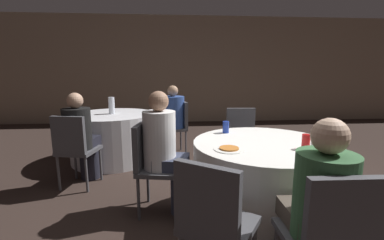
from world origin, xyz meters
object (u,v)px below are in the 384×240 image
chair_far_south (74,145)px  soda_can_silver (315,145)px  person_black_shirt (82,139)px  pizza_plate_near (229,149)px  chair_near_southwest (213,218)px  chair_near_south (331,234)px  table_far (113,137)px  chair_far_east (178,123)px  soda_can_blue (226,127)px  chair_near_west (151,159)px  person_white_shirt (167,154)px  chair_near_north (241,135)px  person_green_jacket (314,211)px  table_near (263,180)px  bottle_far (112,106)px  soda_can_red (306,142)px  person_blue_shirt (169,119)px

chair_far_south → soda_can_silver: 2.50m
person_black_shirt → pizza_plate_near: (1.55, -1.10, 0.17)m
chair_near_southwest → chair_near_south: same height
table_far → person_black_shirt: bearing=-101.7°
chair_far_east → person_black_shirt: person_black_shirt is taller
chair_near_southwest → table_far: bearing=148.5°
chair_far_east → soda_can_blue: (0.45, -1.58, 0.25)m
chair_near_west → chair_far_south: bearing=-112.8°
person_white_shirt → soda_can_blue: bearing=122.0°
pizza_plate_near → table_far: bearing=125.1°
table_far → chair_far_east: bearing=11.9°
soda_can_silver → person_white_shirt: bearing=158.8°
chair_far_east → pizza_plate_near: chair_far_east is taller
chair_near_north → soda_can_blue: size_ratio=7.18×
soda_can_silver → chair_far_east: bearing=114.0°
soda_can_blue → person_green_jacket: bearing=-79.0°
chair_near_west → chair_near_north: (1.12, 0.88, 0.00)m
soda_can_blue → soda_can_silver: (0.57, -0.71, 0.00)m
chair_near_south → table_near: bearing=90.0°
chair_near_south → pizza_plate_near: bearing=113.1°
chair_near_west → bottle_far: bottle_far is taller
table_near → chair_near_north: 1.07m
chair_near_south → soda_can_blue: chair_near_south is taller
soda_can_red → bottle_far: bearing=135.4°
chair_far_south → chair_near_north: bearing=20.2°
person_black_shirt → chair_near_west: bearing=-28.3°
soda_can_blue → person_white_shirt: bearing=-157.4°
person_white_shirt → person_green_jacket: bearing=49.0°
table_far → chair_far_south: (-0.21, -1.02, 0.17)m
table_near → soda_can_blue: size_ratio=10.61×
person_white_shirt → bottle_far: (-0.87, 1.62, 0.27)m
table_near → chair_near_south: bearing=-91.6°
person_blue_shirt → person_white_shirt: bearing=168.0°
table_near → soda_can_blue: 0.64m
soda_can_silver → chair_far_south: bearing=154.8°
chair_near_north → person_black_shirt: bearing=8.5°
table_near → person_black_shirt: 2.14m
chair_near_west → person_black_shirt: (-0.88, 0.74, 0.03)m
chair_near_south → table_far: bearing=122.9°
table_near → soda_can_blue: (-0.27, 0.40, 0.42)m
chair_near_north → person_green_jacket: person_green_jacket is taller
table_far → person_black_shirt: 0.90m
table_far → soda_can_red: bearing=-44.6°
table_near → person_blue_shirt: bearing=114.3°
person_blue_shirt → chair_far_south: bearing=126.2°
table_near → chair_near_west: (-1.04, 0.17, 0.17)m
soda_can_silver → bottle_far: size_ratio=0.48×
chair_near_north → chair_near_west: bearing=42.5°
chair_near_southwest → chair_far_east: size_ratio=1.00×
person_white_shirt → person_green_jacket: (0.86, -1.04, -0.02)m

